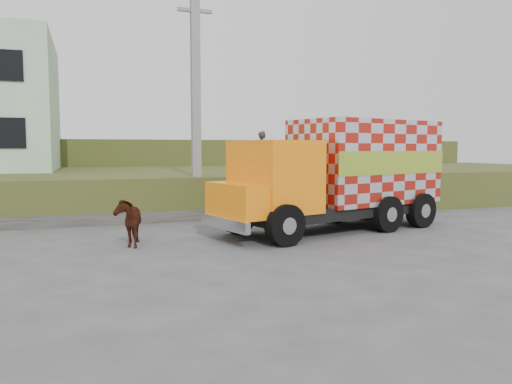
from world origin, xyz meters
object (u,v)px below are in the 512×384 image
object	(u,v)px
utility_pole	(196,103)
cow	(128,221)
pedestrian	(261,153)
cargo_truck	(341,174)

from	to	relation	value
utility_pole	cow	bearing A→B (deg)	-122.78
cow	pedestrian	distance (m)	7.87
cow	utility_pole	bearing A→B (deg)	61.54
utility_pole	cow	distance (m)	6.04
cargo_truck	cow	xyz separation A→B (m)	(-6.41, -0.50, -1.10)
cargo_truck	utility_pole	bearing A→B (deg)	119.70
cargo_truck	pedestrian	bearing A→B (deg)	84.87
cargo_truck	pedestrian	size ratio (longest dim) A/B	4.73
cargo_truck	pedestrian	world-z (taller)	cargo_truck
utility_pole	pedestrian	size ratio (longest dim) A/B	4.80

